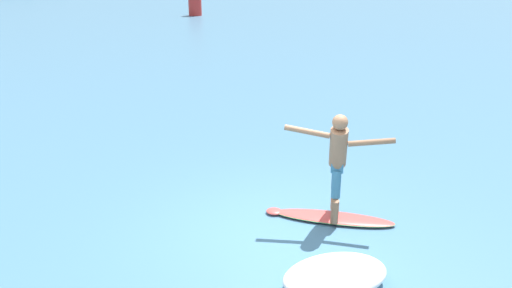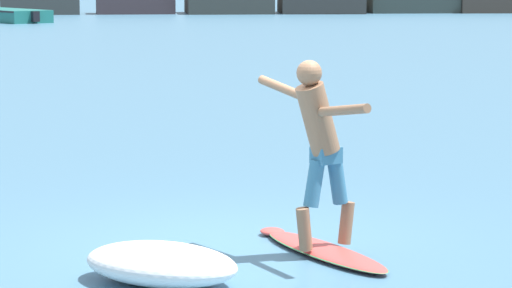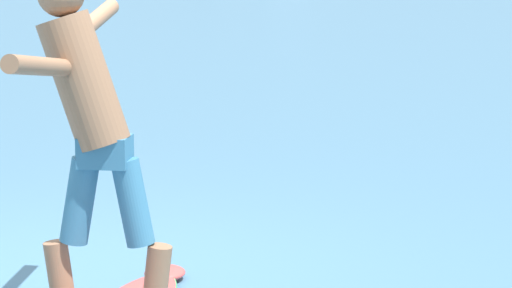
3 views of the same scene
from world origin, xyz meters
name	(u,v)px [view 1 (image 1 of 3)]	position (x,y,z in m)	size (l,w,h in m)	color
ground_plane	(281,234)	(0.00, 0.00, 0.00)	(200.00, 200.00, 0.00)	teal
surfboard	(332,217)	(0.89, -0.44, 0.04)	(1.24, 2.15, 0.22)	#D84B46
surfer	(338,157)	(0.82, -0.51, 1.19)	(0.94, 1.57, 1.86)	#906648
channel_marker_buoy	(195,1)	(23.47, 23.73, 1.07)	(1.01, 1.01, 2.34)	red
wave_foam_at_tail	(335,276)	(-0.74, -1.36, 0.18)	(1.75, 1.60, 0.36)	white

